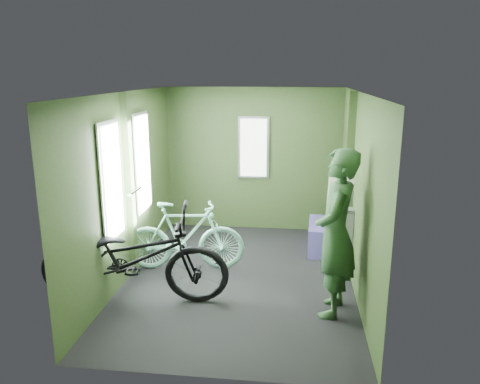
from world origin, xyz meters
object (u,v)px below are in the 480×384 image
object	(u,v)px
bicycle_black	(136,303)
bench_seat	(326,233)
waste_box	(340,240)
bicycle_mint	(186,269)
passenger	(336,233)

from	to	relation	value
bicycle_black	bench_seat	world-z (taller)	bench_seat
bicycle_black	waste_box	distance (m)	2.62
bicycle_mint	waste_box	world-z (taller)	waste_box
bicycle_mint	bench_seat	distance (m)	2.10
bicycle_black	bench_seat	xyz separation A→B (m)	(2.22, 1.89, 0.26)
passenger	bicycle_mint	bearing A→B (deg)	-104.79
bicycle_black	waste_box	xyz separation A→B (m)	(2.34, 1.10, 0.45)
waste_box	bicycle_mint	bearing A→B (deg)	-176.20
bicycle_mint	passenger	world-z (taller)	passenger
bicycle_black	bicycle_mint	size ratio (longest dim) A/B	1.35
waste_box	bench_seat	bearing A→B (deg)	98.41
bicycle_mint	bench_seat	world-z (taller)	bench_seat
passenger	waste_box	size ratio (longest dim) A/B	2.00
bicycle_mint	bench_seat	xyz separation A→B (m)	(1.88, 0.92, 0.26)
bench_seat	bicycle_black	bearing A→B (deg)	-136.42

